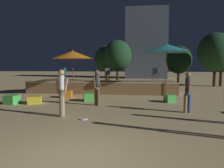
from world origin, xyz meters
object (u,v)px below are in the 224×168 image
object	(u,v)px
person_1	(62,91)
bistro_chair_2	(107,73)
cube_seat_2	(35,100)
background_tree_3	(179,60)
bistro_chair_1	(64,73)
background_tree_0	(107,59)
background_tree_2	(118,55)
patio_umbrella_1	(73,55)
bistro_chair_0	(155,73)
patio_umbrella_0	(167,48)
cube_seat_4	(170,98)
background_tree_4	(222,52)
background_tree_1	(215,52)
cube_seat_0	(89,97)
person_0	(97,86)
cube_seat_1	(12,100)
frisbee_disc	(83,119)
cube_seat_3	(67,94)
person_2	(188,91)

from	to	relation	value
person_1	bistro_chair_2	distance (m)	7.32
cube_seat_2	background_tree_3	xyz separation A→B (m)	(9.47, 13.59, 2.30)
bistro_chair_1	background_tree_3	distance (m)	12.96
background_tree_0	bistro_chair_1	bearing A→B (deg)	-99.55
background_tree_2	patio_umbrella_1	bearing A→B (deg)	-100.02
bistro_chair_0	bistro_chair_1	distance (m)	6.60
patio_umbrella_0	bistro_chair_0	world-z (taller)	patio_umbrella_0
cube_seat_4	background_tree_4	distance (m)	11.50
background_tree_0	background_tree_1	distance (m)	11.72
cube_seat_0	background_tree_1	size ratio (longest dim) A/B	0.14
person_0	person_1	distance (m)	2.53
background_tree_2	background_tree_4	bearing A→B (deg)	-18.42
cube_seat_2	background_tree_1	xyz separation A→B (m)	(12.07, 10.35, 2.92)
cube_seat_0	bistro_chair_0	size ratio (longest dim) A/B	0.73
person_1	cube_seat_1	bearing A→B (deg)	-121.45
person_1	bistro_chair_1	size ratio (longest dim) A/B	1.98
background_tree_2	frisbee_disc	bearing A→B (deg)	-88.76
cube_seat_3	person_1	bearing A→B (deg)	-73.81
cube_seat_0	bistro_chair_0	xyz separation A→B (m)	(3.84, 4.18, 1.17)
person_2	background_tree_3	xyz separation A→B (m)	(2.28, 14.85, 1.60)
patio_umbrella_1	background_tree_0	bearing A→B (deg)	87.66
bistro_chair_0	background_tree_1	size ratio (longest dim) A/B	0.19
background_tree_1	background_tree_4	bearing A→B (deg)	26.15
patio_umbrella_0	background_tree_1	xyz separation A→B (m)	(5.14, 6.79, 0.12)
cube_seat_3	bistro_chair_0	size ratio (longest dim) A/B	0.70
cube_seat_3	background_tree_4	bearing A→B (deg)	35.98
person_1	background_tree_1	world-z (taller)	background_tree_1
background_tree_0	background_tree_3	xyz separation A→B (m)	(7.96, -1.83, -0.20)
cube_seat_1	background_tree_4	world-z (taller)	background_tree_4
background_tree_1	frisbee_disc	bearing A→B (deg)	-123.65
background_tree_2	background_tree_4	size ratio (longest dim) A/B	0.97
cube_seat_0	bistro_chair_2	xyz separation A→B (m)	(0.52, 3.66, 1.17)
patio_umbrella_0	person_2	bearing A→B (deg)	-86.89
cube_seat_2	person_2	bearing A→B (deg)	-9.89
cube_seat_2	background_tree_0	distance (m)	15.70
background_tree_0	background_tree_4	xyz separation A→B (m)	(11.23, -4.75, 0.40)
background_tree_1	patio_umbrella_0	bearing A→B (deg)	-127.13
patio_umbrella_1	cube_seat_1	bearing A→B (deg)	-120.34
background_tree_1	person_1	bearing A→B (deg)	-127.17
patio_umbrella_1	bistro_chair_1	bearing A→B (deg)	125.17
cube_seat_0	frisbee_disc	distance (m)	4.07
person_0	person_1	size ratio (longest dim) A/B	0.96
cube_seat_0	bistro_chair_1	world-z (taller)	bistro_chair_1
patio_umbrella_1	bistro_chair_1	world-z (taller)	patio_umbrella_1
cube_seat_1	background_tree_4	size ratio (longest dim) A/B	0.14
person_1	background_tree_4	size ratio (longest dim) A/B	0.37
cube_seat_3	bistro_chair_2	world-z (taller)	bistro_chair_2
cube_seat_4	frisbee_disc	distance (m)	5.46
cube_seat_2	background_tree_1	distance (m)	16.16
person_2	bistro_chair_0	world-z (taller)	bistro_chair_0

